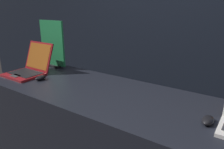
{
  "coord_description": "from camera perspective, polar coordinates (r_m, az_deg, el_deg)",
  "views": [
    {
      "loc": [
        0.84,
        -0.85,
        1.5
      ],
      "look_at": [
        0.0,
        0.37,
        1.03
      ],
      "focal_mm": 35.0,
      "sensor_mm": 36.0,
      "label": 1
    }
  ],
  "objects": [
    {
      "name": "display_counter",
      "position": [
        1.83,
        -0.13,
        -17.82
      ],
      "size": [
        2.28,
        0.74,
        0.88
      ],
      "color": "black",
      "rests_on": "ground_plane"
    },
    {
      "name": "mouse_front",
      "position": [
        1.99,
        -18.13,
        -0.84
      ],
      "size": [
        0.06,
        0.1,
        0.04
      ],
      "color": "black",
      "rests_on": "display_counter"
    },
    {
      "name": "wall_back",
      "position": [
        2.7,
        16.85,
        14.93
      ],
      "size": [
        8.0,
        0.05,
        2.8
      ],
      "color": "black",
      "rests_on": "ground_plane"
    },
    {
      "name": "mouse_back",
      "position": [
        1.34,
        23.75,
        -10.87
      ],
      "size": [
        0.06,
        0.11,
        0.04
      ],
      "color": "black",
      "rests_on": "display_counter"
    },
    {
      "name": "promo_stand_front",
      "position": [
        2.33,
        -15.27,
        7.36
      ],
      "size": [
        0.32,
        0.07,
        0.48
      ],
      "color": "black",
      "rests_on": "display_counter"
    },
    {
      "name": "laptop_front",
      "position": [
        2.19,
        -20.67,
        1.81
      ],
      "size": [
        0.33,
        0.38,
        0.28
      ],
      "color": "maroon",
      "rests_on": "display_counter"
    }
  ]
}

